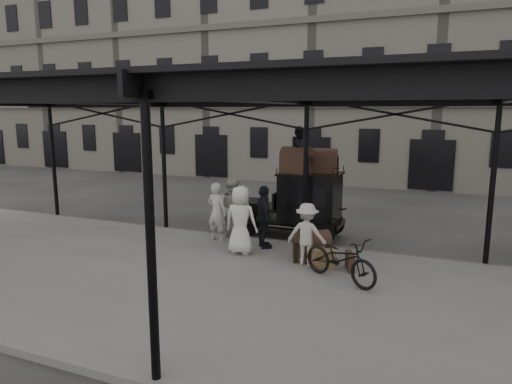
% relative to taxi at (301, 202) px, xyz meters
% --- Properties ---
extents(ground, '(120.00, 120.00, 0.00)m').
position_rel_taxi_xyz_m(ground, '(0.45, -3.04, -1.20)').
color(ground, '#383533').
rests_on(ground, ground).
extents(platform, '(28.00, 8.00, 0.15)m').
position_rel_taxi_xyz_m(platform, '(0.45, -5.04, -1.13)').
color(platform, slate).
rests_on(platform, ground).
extents(canopy, '(22.50, 9.00, 4.74)m').
position_rel_taxi_xyz_m(canopy, '(0.45, -4.76, 3.39)').
color(canopy, black).
rests_on(canopy, ground).
extents(building_frontage, '(64.00, 8.00, 14.00)m').
position_rel_taxi_xyz_m(building_frontage, '(0.45, 14.96, 5.80)').
color(building_frontage, slate).
rests_on(building_frontage, ground).
extents(taxi, '(3.65, 1.55, 2.18)m').
position_rel_taxi_xyz_m(taxi, '(0.00, 0.00, 0.00)').
color(taxi, black).
rests_on(taxi, ground).
extents(porter_left, '(0.72, 0.53, 1.83)m').
position_rel_taxi_xyz_m(porter_left, '(-2.15, -1.81, -0.14)').
color(porter_left, beige).
rests_on(porter_left, platform).
extents(porter_midleft, '(1.08, 0.94, 1.88)m').
position_rel_taxi_xyz_m(porter_midleft, '(-1.90, -1.24, -0.11)').
color(porter_midleft, beige).
rests_on(porter_midleft, platform).
extents(porter_centre, '(0.95, 0.62, 1.94)m').
position_rel_taxi_xyz_m(porter_centre, '(-0.92, -2.72, -0.09)').
color(porter_centre, silver).
rests_on(porter_centre, platform).
extents(porter_official, '(1.01, 1.15, 1.86)m').
position_rel_taxi_xyz_m(porter_official, '(-0.51, -1.99, -0.12)').
color(porter_official, black).
rests_on(porter_official, platform).
extents(porter_right, '(1.06, 0.62, 1.64)m').
position_rel_taxi_xyz_m(porter_right, '(1.08, -2.94, -0.23)').
color(porter_right, beige).
rests_on(porter_right, platform).
extents(bicycle, '(2.20, 1.63, 1.10)m').
position_rel_taxi_xyz_m(bicycle, '(2.15, -3.78, -0.50)').
color(bicycle, black).
rests_on(bicycle, platform).
extents(porter_roof, '(0.62, 0.76, 1.48)m').
position_rel_taxi_xyz_m(porter_roof, '(-0.03, -0.10, 1.72)').
color(porter_roof, black).
rests_on(porter_roof, taxi).
extents(steamer_trunk_roof_near, '(1.04, 0.73, 0.70)m').
position_rel_taxi_xyz_m(steamer_trunk_roof_near, '(-0.08, -0.25, 1.33)').
color(steamer_trunk_roof_near, '#452B20').
rests_on(steamer_trunk_roof_near, taxi).
extents(steamer_trunk_roof_far, '(0.97, 0.68, 0.65)m').
position_rel_taxi_xyz_m(steamer_trunk_roof_far, '(0.67, 0.20, 1.30)').
color(steamer_trunk_roof_far, '#452B20').
rests_on(steamer_trunk_roof_far, taxi).
extents(steamer_trunk_platform, '(1.07, 1.01, 0.68)m').
position_rel_taxi_xyz_m(steamer_trunk_platform, '(1.11, -2.53, -0.72)').
color(steamer_trunk_platform, '#452B20').
rests_on(steamer_trunk_platform, platform).
extents(wicker_hamper, '(0.71, 0.61, 0.50)m').
position_rel_taxi_xyz_m(wicker_hamper, '(1.54, -3.01, -0.80)').
color(wicker_hamper, olive).
rests_on(wicker_hamper, platform).
extents(suitcase_upright, '(0.36, 0.61, 0.45)m').
position_rel_taxi_xyz_m(suitcase_upright, '(2.22, -2.93, -0.83)').
color(suitcase_upright, '#452B20').
rests_on(suitcase_upright, platform).
extents(suitcase_flat, '(0.61, 0.21, 0.40)m').
position_rel_taxi_xyz_m(suitcase_flat, '(1.17, -1.95, -0.85)').
color(suitcase_flat, '#452B20').
rests_on(suitcase_flat, platform).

